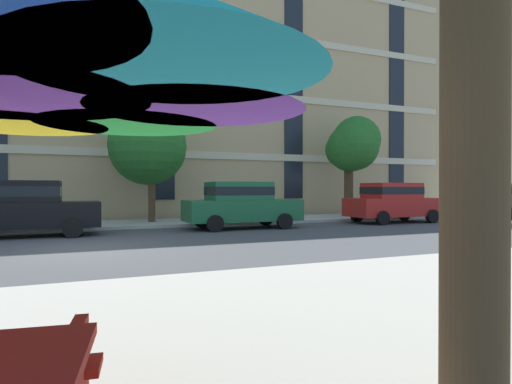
% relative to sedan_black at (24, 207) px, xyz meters
% --- Properties ---
extents(ground_plane, '(120.00, 120.00, 0.00)m').
position_rel_sedan_black_xyz_m(ground_plane, '(1.79, -3.70, -0.95)').
color(ground_plane, '#424244').
extents(sidewalk_far, '(56.00, 3.60, 0.12)m').
position_rel_sedan_black_xyz_m(sidewalk_far, '(1.79, 3.10, -0.89)').
color(sidewalk_far, '#B2ADA3').
rests_on(sidewalk_far, ground).
extents(apartment_building, '(42.25, 12.08, 19.20)m').
position_rel_sedan_black_xyz_m(apartment_building, '(1.79, 11.29, 8.65)').
color(apartment_building, tan).
rests_on(apartment_building, ground).
extents(sedan_black, '(4.40, 1.98, 1.78)m').
position_rel_sedan_black_xyz_m(sedan_black, '(0.00, 0.00, 0.00)').
color(sedan_black, black).
rests_on(sedan_black, ground).
extents(sedan_green, '(4.40, 1.98, 1.78)m').
position_rel_sedan_black_xyz_m(sedan_green, '(7.32, 0.00, 0.00)').
color(sedan_green, '#195933').
rests_on(sedan_green, ground).
extents(sedan_red, '(4.40, 1.98, 1.78)m').
position_rel_sedan_black_xyz_m(sedan_red, '(14.63, 0.00, 0.00)').
color(sedan_red, '#B21E19').
rests_on(sedan_red, ground).
extents(street_tree_middle, '(3.31, 3.60, 4.96)m').
position_rel_sedan_black_xyz_m(street_tree_middle, '(4.29, 3.01, 2.37)').
color(street_tree_middle, '#4C3823').
rests_on(street_tree_middle, ground).
extents(street_tree_right, '(2.79, 2.76, 5.24)m').
position_rel_sedan_black_xyz_m(street_tree_right, '(14.50, 2.91, 2.77)').
color(street_tree_right, '#4C3823').
rests_on(street_tree_right, ground).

